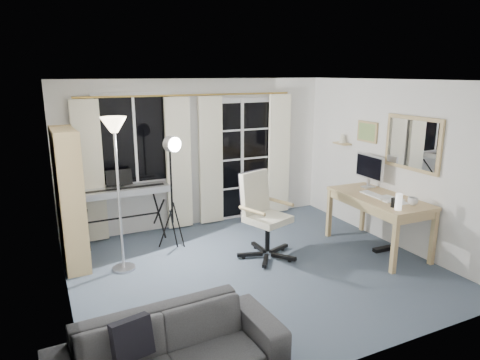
% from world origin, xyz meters
% --- Properties ---
extents(floor, '(4.50, 4.00, 0.02)m').
position_xyz_m(floor, '(0.00, 0.00, -0.01)').
color(floor, '#3E4C5B').
rests_on(floor, ground).
extents(window, '(1.20, 0.08, 1.40)m').
position_xyz_m(window, '(-1.05, 1.97, 1.50)').
color(window, white).
rests_on(window, floor).
extents(french_door, '(1.32, 0.09, 2.11)m').
position_xyz_m(french_door, '(0.75, 1.97, 1.03)').
color(french_door, white).
rests_on(french_door, floor).
extents(curtains, '(3.60, 0.07, 2.13)m').
position_xyz_m(curtains, '(-0.14, 1.88, 1.09)').
color(curtains, gold).
rests_on(curtains, floor).
extents(bookshelf, '(0.31, 0.85, 1.82)m').
position_xyz_m(bookshelf, '(-2.12, 1.17, 0.86)').
color(bookshelf, tan).
rests_on(bookshelf, floor).
extents(torchiere_lamp, '(0.40, 0.40, 1.98)m').
position_xyz_m(torchiere_lamp, '(-1.54, 0.74, 1.59)').
color(torchiere_lamp, '#B2B2B7').
rests_on(torchiere_lamp, floor).
extents(keyboard_piano, '(1.41, 0.69, 1.02)m').
position_xyz_m(keyboard_piano, '(-1.35, 1.70, 0.77)').
color(keyboard_piano, black).
rests_on(keyboard_piano, floor).
extents(studio_light, '(0.38, 0.38, 1.68)m').
position_xyz_m(studio_light, '(-0.72, 1.13, 1.35)').
color(studio_light, black).
rests_on(studio_light, floor).
extents(office_chair, '(0.82, 0.78, 1.18)m').
position_xyz_m(office_chair, '(0.28, 0.40, 0.69)').
color(office_chair, black).
rests_on(office_chair, floor).
extents(desk, '(0.79, 1.51, 0.80)m').
position_xyz_m(desk, '(1.88, -0.17, 0.70)').
color(desk, tan).
rests_on(desk, floor).
extents(monitor, '(0.20, 0.57, 0.50)m').
position_xyz_m(monitor, '(2.08, 0.28, 1.10)').
color(monitor, silver).
rests_on(monitor, desk).
extents(desk_clutter, '(0.49, 0.90, 1.01)m').
position_xyz_m(desk_clutter, '(1.81, -0.40, 0.62)').
color(desk_clutter, white).
rests_on(desk_clutter, desk).
extents(mug, '(0.13, 0.11, 0.13)m').
position_xyz_m(mug, '(1.98, -0.67, 0.86)').
color(mug, silver).
rests_on(mug, desk).
extents(wall_mirror, '(0.04, 0.94, 0.74)m').
position_xyz_m(wall_mirror, '(2.22, -0.35, 1.55)').
color(wall_mirror, tan).
rests_on(wall_mirror, floor).
extents(framed_print, '(0.03, 0.42, 0.32)m').
position_xyz_m(framed_print, '(2.23, 0.55, 1.60)').
color(framed_print, tan).
rests_on(framed_print, floor).
extents(wall_shelf, '(0.16, 0.30, 0.18)m').
position_xyz_m(wall_shelf, '(2.16, 1.05, 1.41)').
color(wall_shelf, tan).
rests_on(wall_shelf, floor).
extents(sofa, '(1.92, 0.63, 0.74)m').
position_xyz_m(sofa, '(-1.61, -1.55, 0.37)').
color(sofa, '#28282A').
rests_on(sofa, floor).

